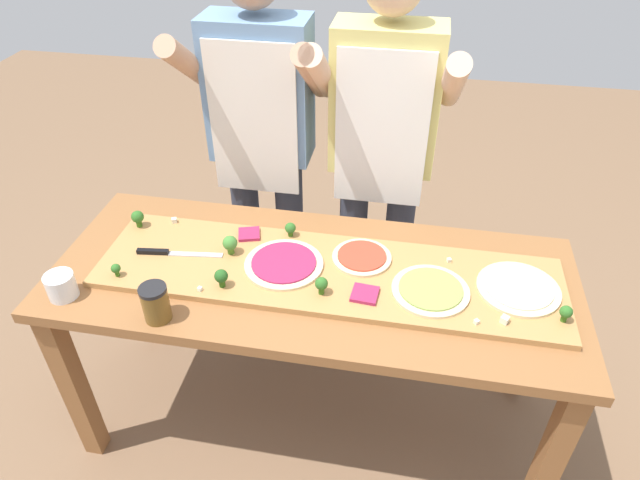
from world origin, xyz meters
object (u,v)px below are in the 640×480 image
(sauce_jar, at_px, (156,303))
(broccoli_floret_back_right, at_px, (566,312))
(broccoli_floret_front_mid, at_px, (230,244))
(cheese_crumble_d, at_px, (200,289))
(chefs_knife, at_px, (168,253))
(cheese_crumble_a, at_px, (476,322))
(pizza_slice_near_right, at_px, (365,294))
(cheese_crumble_c, at_px, (449,260))
(broccoli_floret_front_right, at_px, (290,228))
(cook_left, at_px, (262,133))
(broccoli_floret_back_left, at_px, (321,284))
(broccoli_floret_back_mid, at_px, (138,217))
(cook_right, at_px, (382,143))
(cheese_crumble_b, at_px, (174,220))
(pizza_slice_near_left, at_px, (249,234))
(broccoli_floret_center_right, at_px, (221,277))
(broccoli_floret_front_left, at_px, (116,269))
(pizza_whole_cheese_artichoke, at_px, (518,288))
(pizza_whole_tomato_red, at_px, (362,257))
(pizza_whole_beet_magenta, at_px, (284,264))
(prep_table, at_px, (313,297))
(pizza_whole_pesto_green, at_px, (431,290))
(cheese_crumble_e, at_px, (505,320))
(flour_cup, at_px, (62,287))

(sauce_jar, bearing_deg, broccoli_floret_back_right, 8.69)
(broccoli_floret_front_mid, xyz_separation_m, cheese_crumble_d, (-0.04, -0.20, -0.03))
(broccoli_floret_back_right, distance_m, cheese_crumble_d, 1.12)
(chefs_knife, height_order, cheese_crumble_a, chefs_knife)
(pizza_slice_near_right, bearing_deg, cheese_crumble_c, 39.90)
(pizza_slice_near_right, relative_size, broccoli_floret_front_right, 1.52)
(cook_left, bearing_deg, broccoli_floret_back_left, -61.74)
(broccoli_floret_back_mid, bearing_deg, cook_right, 27.92)
(pizza_slice_near_right, height_order, broccoli_floret_back_right, broccoli_floret_back_right)
(broccoli_floret_back_left, relative_size, sauce_jar, 0.50)
(pizza_slice_near_right, relative_size, cheese_crumble_b, 4.62)
(pizza_slice_near_left, distance_m, cheese_crumble_b, 0.30)
(broccoli_floret_center_right, xyz_separation_m, broccoli_floret_back_mid, (-0.41, 0.26, -0.00))
(pizza_slice_near_right, distance_m, cheese_crumble_a, 0.35)
(pizza_slice_near_left, xyz_separation_m, broccoli_floret_front_left, (-0.36, -0.29, 0.02))
(pizza_whole_cheese_artichoke, bearing_deg, sauce_jar, -164.49)
(cheese_crumble_b, distance_m, cheese_crumble_c, 1.01)
(cheese_crumble_d, bearing_deg, cheese_crumble_a, 0.57)
(cheese_crumble_b, bearing_deg, cook_left, 59.04)
(pizza_slice_near_left, distance_m, broccoli_floret_back_mid, 0.42)
(cheese_crumble_a, xyz_separation_m, cook_left, (-0.85, 0.73, 0.19))
(broccoli_floret_back_mid, xyz_separation_m, cook_left, (0.36, 0.45, 0.15))
(pizza_slice_near_left, distance_m, broccoli_floret_center_right, 0.28)
(pizza_whole_tomato_red, xyz_separation_m, pizza_whole_beet_magenta, (-0.25, -0.09, 0.00))
(prep_table, xyz_separation_m, pizza_whole_cheese_artichoke, (0.67, 0.01, 0.14))
(pizza_whole_tomato_red, height_order, cheese_crumble_c, pizza_whole_tomato_red)
(prep_table, distance_m, pizza_slice_near_left, 0.33)
(pizza_whole_pesto_green, distance_m, pizza_slice_near_right, 0.21)
(broccoli_floret_center_right, height_order, broccoli_floret_front_mid, broccoli_floret_front_mid)
(pizza_whole_beet_magenta, xyz_separation_m, broccoli_floret_front_mid, (-0.20, 0.04, 0.03))
(broccoli_floret_center_right, distance_m, broccoli_floret_front_mid, 0.17)
(pizza_slice_near_right, xyz_separation_m, broccoli_floret_center_right, (-0.46, -0.04, 0.03))
(cheese_crumble_a, bearing_deg, cheese_crumble_d, -179.43)
(cook_left, bearing_deg, cheese_crumble_e, -37.52)
(sauce_jar, bearing_deg, broccoli_floret_back_mid, 121.15)
(pizza_whole_beet_magenta, xyz_separation_m, cheese_crumble_b, (-0.46, 0.17, 0.00))
(prep_table, height_order, pizza_whole_tomato_red, pizza_whole_tomato_red)
(chefs_knife, relative_size, broccoli_floret_back_mid, 4.60)
(prep_table, xyz_separation_m, cook_left, (-0.32, 0.57, 0.32))
(cheese_crumble_d, xyz_separation_m, sauce_jar, (-0.09, -0.12, 0.03))
(flour_cup, bearing_deg, cheese_crumble_e, 4.46)
(broccoli_floret_back_mid, bearing_deg, broccoli_floret_front_left, -79.78)
(broccoli_floret_center_right, xyz_separation_m, broccoli_floret_front_left, (-0.36, -0.01, -0.01))
(pizza_whole_tomato_red, xyz_separation_m, cook_right, (0.01, 0.49, 0.18))
(pizza_whole_pesto_green, relative_size, broccoli_floret_front_right, 4.59)
(pizza_slice_near_right, height_order, cheese_crumble_a, cheese_crumble_a)
(pizza_whole_beet_magenta, height_order, broccoli_floret_back_mid, broccoli_floret_back_mid)
(broccoli_floret_front_mid, relative_size, cook_right, 0.04)
(broccoli_floret_back_right, distance_m, broccoli_floret_front_mid, 1.09)
(cheese_crumble_c, bearing_deg, pizza_slice_near_left, 178.18)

